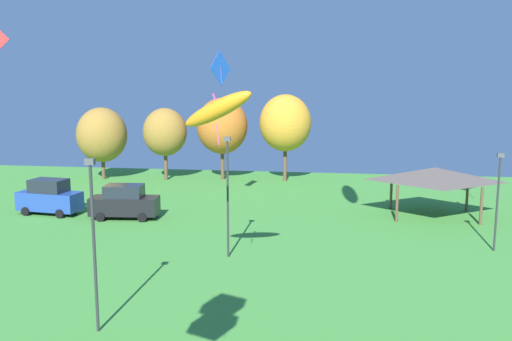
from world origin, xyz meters
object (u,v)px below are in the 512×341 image
object	(u,v)px
parked_car_leftmost	(49,197)
light_post_1	(228,191)
light_post_0	(94,237)
parked_car_second_from_left	(124,202)
park_pavilion	(435,175)
treeline_tree_2	(222,126)
kite_flying_4	(221,68)
light_post_2	(498,196)
treeline_tree_3	(285,123)
kite_flying_0	(217,109)
treeline_tree_1	(165,132)
treeline_tree_0	(102,135)

from	to	relation	value
parked_car_leftmost	light_post_1	bearing A→B (deg)	-20.85
light_post_0	parked_car_second_from_left	bearing A→B (deg)	108.53
park_pavilion	treeline_tree_2	size ratio (longest dim) A/B	0.89
kite_flying_4	park_pavilion	bearing A→B (deg)	6.94
light_post_1	light_post_2	world-z (taller)	light_post_1
parked_car_leftmost	treeline_tree_3	size ratio (longest dim) A/B	0.57
light_post_2	treeline_tree_3	world-z (taller)	treeline_tree_3
kite_flying_4	light_post_0	size ratio (longest dim) A/B	0.36
kite_flying_0	parked_car_leftmost	bearing A→B (deg)	138.98
kite_flying_0	light_post_1	size ratio (longest dim) A/B	0.53
park_pavilion	treeline_tree_1	xyz separation A→B (m)	(-23.85, 11.74, 1.70)
treeline_tree_0	treeline_tree_2	bearing A→B (deg)	7.07
treeline_tree_1	treeline_tree_2	world-z (taller)	treeline_tree_2
kite_flying_4	treeline_tree_1	xyz separation A→B (m)	(-8.58, 13.60, -5.83)
light_post_0	treeline_tree_1	size ratio (longest dim) A/B	0.95
light_post_0	treeline_tree_1	xyz separation A→B (m)	(-7.67, 32.79, 0.96)
light_post_1	light_post_2	xyz separation A→B (m)	(15.00, 3.31, -0.53)
parked_car_leftmost	kite_flying_0	bearing A→B (deg)	-34.07
kite_flying_0	light_post_2	bearing A→B (deg)	32.55
parked_car_second_from_left	light_post_2	size ratio (longest dim) A/B	0.87
light_post_2	kite_flying_0	bearing A→B (deg)	-147.45
park_pavilion	treeline_tree_0	xyz separation A→B (m)	(-30.25, 11.29, 1.38)
light_post_0	treeline_tree_2	world-z (taller)	treeline_tree_2
parked_car_leftmost	parked_car_second_from_left	size ratio (longest dim) A/B	0.98
parked_car_second_from_left	treeline_tree_2	bearing A→B (deg)	71.93
treeline_tree_2	light_post_0	bearing A→B (deg)	-86.44
parked_car_leftmost	light_post_1	distance (m)	17.11
treeline_tree_2	treeline_tree_1	bearing A→B (deg)	-169.53
kite_flying_4	treeline_tree_0	size ratio (longest dim) A/B	0.34
parked_car_second_from_left	treeline_tree_3	size ratio (longest dim) A/B	0.58
parked_car_leftmost	parked_car_second_from_left	xyz separation A→B (m)	(5.97, -0.47, -0.07)
parked_car_leftmost	treeline_tree_3	xyz separation A→B (m)	(15.91, 16.14, 4.46)
kite_flying_4	treeline_tree_0	bearing A→B (deg)	138.73
kite_flying_4	treeline_tree_0	xyz separation A→B (m)	(-14.98, 13.14, -6.15)
treeline_tree_3	treeline_tree_2	bearing A→B (deg)	179.46
park_pavilion	light_post_1	xyz separation A→B (m)	(-12.93, -11.32, 0.69)
parked_car_leftmost	light_post_2	distance (m)	30.38
parked_car_leftmost	treeline_tree_2	size ratio (longest dim) A/B	0.59
light_post_2	treeline_tree_0	distance (m)	37.66
park_pavilion	treeline_tree_0	bearing A→B (deg)	159.54
parked_car_leftmost	treeline_tree_1	size ratio (longest dim) A/B	0.67
treeline_tree_3	parked_car_second_from_left	bearing A→B (deg)	-120.91
light_post_2	treeline_tree_1	bearing A→B (deg)	142.69
light_post_0	treeline_tree_2	distance (m)	33.92
treeline_tree_3	kite_flying_4	bearing A→B (deg)	-102.68
light_post_0	treeline_tree_2	bearing A→B (deg)	93.56
treeline_tree_1	treeline_tree_3	xyz separation A→B (m)	(11.86, 0.97, 0.95)
treeline_tree_0	treeline_tree_3	world-z (taller)	treeline_tree_3
kite_flying_0	treeline_tree_2	xyz separation A→B (m)	(-6.11, 29.88, -3.10)
parked_car_leftmost	light_post_0	xyz separation A→B (m)	(11.72, -17.62, 2.54)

